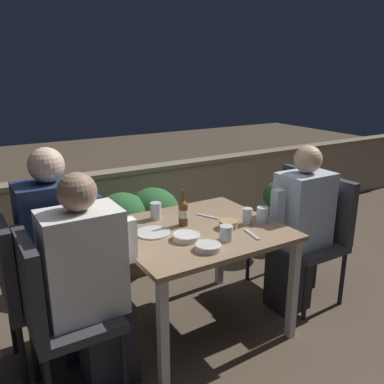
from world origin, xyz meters
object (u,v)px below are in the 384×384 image
(person_white_polo, at_px, (92,285))
(chair_right_far, at_px, (293,217))
(beer_bottle, at_px, (183,212))
(chair_left_near, at_px, (52,305))
(chair_left_far, at_px, (26,281))
(chair_right_near, at_px, (319,228))
(person_navy_jumper, at_px, (62,257))
(person_blue_shirt, at_px, (299,228))
(potted_plant, at_px, (278,209))

(person_white_polo, bearing_deg, chair_right_far, 9.99)
(chair_right_far, xyz_separation_m, beer_bottle, (-1.04, -0.05, 0.25))
(chair_left_near, relative_size, beer_bottle, 3.94)
(person_white_polo, xyz_separation_m, chair_right_far, (1.72, 0.30, -0.05))
(chair_left_near, distance_m, chair_left_far, 0.33)
(chair_right_far, bearing_deg, chair_left_near, -171.05)
(person_white_polo, xyz_separation_m, chair_right_near, (1.71, 0.03, -0.05))
(person_white_polo, bearing_deg, person_navy_jumper, 102.06)
(chair_left_near, xyz_separation_m, chair_left_far, (-0.07, 0.32, 0.00))
(beer_bottle, bearing_deg, chair_right_far, 3.00)
(person_navy_jumper, bearing_deg, person_blue_shirt, -10.38)
(chair_left_near, distance_m, person_white_polo, 0.21)
(person_blue_shirt, bearing_deg, potted_plant, 55.35)
(person_navy_jumper, xyz_separation_m, chair_right_far, (1.79, -0.02, -0.09))
(person_white_polo, height_order, chair_right_near, person_white_polo)
(chair_right_near, bearing_deg, beer_bottle, 167.99)
(chair_left_far, relative_size, beer_bottle, 3.94)
(chair_left_near, height_order, person_navy_jumper, person_navy_jumper)
(chair_left_far, xyz_separation_m, beer_bottle, (0.96, -0.07, 0.25))
(person_white_polo, xyz_separation_m, beer_bottle, (0.69, 0.25, 0.20))
(person_navy_jumper, distance_m, person_blue_shirt, 1.60)
(chair_right_far, bearing_deg, beer_bottle, -177.00)
(chair_left_near, bearing_deg, chair_right_far, 8.95)
(beer_bottle, bearing_deg, person_white_polo, -160.09)
(chair_right_near, xyz_separation_m, person_blue_shirt, (-0.21, 0.00, 0.04))
(chair_right_near, relative_size, chair_right_far, 1.00)
(person_navy_jumper, bearing_deg, chair_left_near, -113.07)
(person_white_polo, relative_size, chair_right_near, 1.30)
(beer_bottle, bearing_deg, person_navy_jumper, 174.66)
(chair_left_near, relative_size, person_blue_shirt, 0.79)
(chair_right_near, bearing_deg, person_navy_jumper, 170.80)
(chair_right_near, xyz_separation_m, beer_bottle, (-1.02, 0.22, 0.25))
(potted_plant, bearing_deg, beer_bottle, -157.39)
(chair_right_near, height_order, chair_right_far, same)
(chair_left_far, xyz_separation_m, person_navy_jumper, (0.20, 0.00, 0.09))
(person_navy_jumper, bearing_deg, chair_right_near, -9.20)
(person_white_polo, xyz_separation_m, potted_plant, (2.04, 0.81, -0.20))
(chair_left_near, xyz_separation_m, person_navy_jumper, (0.14, 0.32, 0.09))
(person_navy_jumper, bearing_deg, chair_left_far, -180.00)
(chair_left_far, relative_size, person_blue_shirt, 0.79)
(chair_left_near, height_order, beer_bottle, beer_bottle)
(person_blue_shirt, distance_m, beer_bottle, 0.87)
(person_white_polo, xyz_separation_m, person_blue_shirt, (1.50, 0.03, -0.01))
(person_blue_shirt, height_order, potted_plant, person_blue_shirt)
(beer_bottle, height_order, potted_plant, beer_bottle)
(chair_left_near, xyz_separation_m, person_blue_shirt, (1.71, 0.03, 0.04))
(chair_right_far, bearing_deg, potted_plant, 58.01)
(chair_right_near, height_order, potted_plant, chair_right_near)
(chair_left_near, xyz_separation_m, chair_right_far, (1.93, 0.30, 0.00))
(chair_right_far, relative_size, beer_bottle, 3.94)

